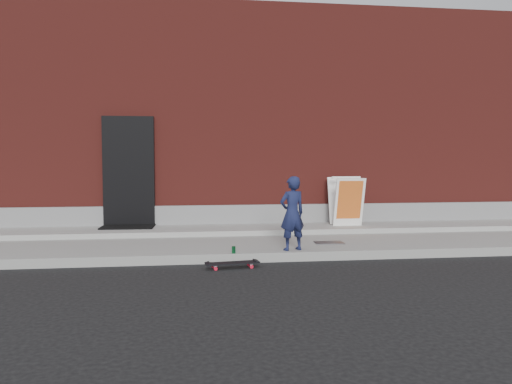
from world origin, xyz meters
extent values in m
plane|color=black|center=(0.00, 0.00, 0.00)|extent=(80.00, 80.00, 0.00)
cube|color=gray|center=(0.00, 1.50, 0.07)|extent=(20.00, 3.00, 0.15)
cube|color=gray|center=(0.00, 2.40, 0.20)|extent=(20.00, 1.20, 0.10)
cube|color=maroon|center=(0.00, 7.00, 2.50)|extent=(20.00, 8.00, 5.00)
cube|color=gray|center=(0.00, 2.97, 0.45)|extent=(20.00, 0.10, 0.40)
cube|color=black|center=(-2.60, 2.96, 1.40)|extent=(1.05, 0.12, 2.25)
imported|color=#171E43|center=(0.31, 0.20, 0.75)|extent=(0.51, 0.41, 1.21)
cylinder|color=red|center=(-0.45, -0.23, 0.03)|extent=(0.06, 0.04, 0.05)
cylinder|color=red|center=(-0.43, -0.40, 0.03)|extent=(0.06, 0.04, 0.05)
cylinder|color=red|center=(-0.99, -0.30, 0.03)|extent=(0.06, 0.04, 0.05)
cylinder|color=red|center=(-0.97, -0.47, 0.03)|extent=(0.06, 0.04, 0.05)
cube|color=silver|center=(-0.44, -0.31, 0.06)|extent=(0.07, 0.18, 0.02)
cube|color=silver|center=(-0.98, -0.38, 0.06)|extent=(0.07, 0.18, 0.02)
cube|color=black|center=(-0.71, -0.35, 0.08)|extent=(0.81, 0.31, 0.02)
cube|color=white|center=(1.92, 2.19, 0.75)|extent=(0.62, 0.28, 1.00)
cube|color=white|center=(1.91, 2.64, 0.75)|extent=(0.62, 0.28, 1.00)
cube|color=gold|center=(1.92, 2.16, 0.70)|extent=(0.51, 0.21, 0.80)
cube|color=white|center=(1.92, 2.41, 1.25)|extent=(0.61, 0.06, 0.05)
cylinder|color=#167036|center=(-0.66, 0.05, 0.21)|extent=(0.07, 0.07, 0.11)
cube|color=black|center=(-2.59, 2.70, 0.26)|extent=(1.08, 0.89, 0.03)
cube|color=#4E4E53|center=(1.10, 0.79, 0.16)|extent=(0.51, 0.33, 0.01)
camera|label=1|loc=(-1.33, -7.70, 1.62)|focal=35.00mm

